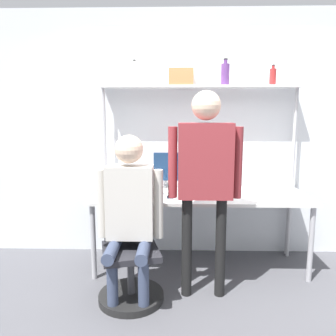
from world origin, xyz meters
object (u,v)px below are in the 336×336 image
object	(u,v)px
laptop	(141,190)
monitor	(180,169)
storage_box	(181,77)
office_chair	(130,267)
person_seated	(129,206)
bottle_red	(273,77)
cell_phone	(170,198)
bottle_purple	(225,74)
person_standing	(205,167)
bottle_clear	(135,75)

from	to	relation	value
laptop	monitor	bearing A→B (deg)	41.96
monitor	storage_box	distance (m)	0.97
monitor	office_chair	bearing A→B (deg)	-116.41
monitor	storage_box	xyz separation A→B (m)	(0.00, 0.02, 0.97)
person_seated	bottle_red	distance (m)	2.02
laptop	person_seated	world-z (taller)	person_seated
monitor	person_seated	world-z (taller)	person_seated
person_seated	cell_phone	bearing A→B (deg)	58.08
bottle_red	storage_box	distance (m)	0.95
person_seated	bottle_purple	xyz separation A→B (m)	(0.89, 0.94, 1.16)
cell_phone	monitor	bearing A→B (deg)	75.97
monitor	office_chair	size ratio (longest dim) A/B	0.65
laptop	bottle_red	bearing A→B (deg)	15.36
cell_phone	person_standing	world-z (taller)	person_standing
cell_phone	bottle_purple	size ratio (longest dim) A/B	0.55
laptop	bottle_purple	distance (m)	1.49
person_standing	cell_phone	bearing A→B (deg)	125.75
storage_box	bottle_red	bearing A→B (deg)	0.00
person_standing	bottle_red	distance (m)	1.40
person_standing	storage_box	distance (m)	1.18
monitor	storage_box	size ratio (longest dim) A/B	2.34
laptop	person_seated	size ratio (longest dim) A/B	0.25
laptop	person_standing	bearing A→B (deg)	-38.14
monitor	storage_box	bearing A→B (deg)	76.87
bottle_red	storage_box	size ratio (longest dim) A/B	0.82
person_seated	bottle_purple	size ratio (longest dim) A/B	5.24
cell_phone	laptop	bearing A→B (deg)	170.90
office_chair	bottle_red	size ratio (longest dim) A/B	4.43
laptop	office_chair	bearing A→B (deg)	-94.92
office_chair	person_seated	bearing A→B (deg)	-76.88
person_seated	storage_box	size ratio (longest dim) A/B	5.60
office_chair	storage_box	size ratio (longest dim) A/B	3.62
office_chair	person_standing	world-z (taller)	person_standing
cell_phone	person_standing	xyz separation A→B (m)	(0.30, -0.42, 0.37)
bottle_red	storage_box	world-z (taller)	bottle_red
person_seated	bottle_purple	bearing A→B (deg)	46.48
person_seated	bottle_clear	world-z (taller)	bottle_clear
bottle_purple	person_seated	bearing A→B (deg)	-133.52
bottle_clear	person_seated	bearing A→B (deg)	-86.44
laptop	person_seated	xyz separation A→B (m)	(-0.03, -0.57, -0.00)
monitor	person_standing	bearing A→B (deg)	-76.11
laptop	cell_phone	bearing A→B (deg)	-9.10
monitor	cell_phone	distance (m)	0.46
bottle_clear	person_standing	bearing A→B (deg)	-50.67
office_chair	bottle_purple	distance (m)	2.14
bottle_red	bottle_clear	world-z (taller)	bottle_clear
monitor	office_chair	xyz separation A→B (m)	(-0.43, -0.87, -0.72)
bottle_red	cell_phone	bearing A→B (deg)	-158.52
monitor	bottle_clear	world-z (taller)	bottle_clear
bottle_red	storage_box	xyz separation A→B (m)	(-0.95, 0.00, -0.00)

